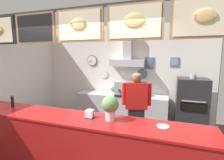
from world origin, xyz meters
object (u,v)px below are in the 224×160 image
object	(u,v)px
potted_rosemary	(114,89)
shop_worker	(136,109)
espresso_machine	(124,88)
basil_vase	(110,107)
condiment_plate	(163,126)
pizza_oven	(191,108)
potted_thyme	(145,91)
napkin_holder	(90,114)
pepper_grinder	(12,101)

from	to	relation	value
potted_rosemary	shop_worker	bearing A→B (deg)	-53.64
espresso_machine	basil_vase	world-z (taller)	basil_vase
potted_rosemary	condiment_plate	world-z (taller)	potted_rosemary
condiment_plate	pizza_oven	bearing A→B (deg)	74.89
espresso_machine	potted_rosemary	size ratio (longest dim) A/B	2.08
shop_worker	espresso_machine	distance (m)	1.28
shop_worker	condiment_plate	distance (m)	1.36
shop_worker	condiment_plate	xyz separation A→B (m)	(0.58, -1.21, 0.20)
espresso_machine	potted_thyme	xyz separation A→B (m)	(0.59, 0.04, -0.03)
condiment_plate	basil_vase	size ratio (longest dim) A/B	0.45
napkin_holder	potted_rosemary	bearing A→B (deg)	99.24
potted_thyme	condiment_plate	size ratio (longest dim) A/B	1.66
espresso_machine	condiment_plate	size ratio (longest dim) A/B	2.95
espresso_machine	napkin_holder	world-z (taller)	espresso_machine
pizza_oven	shop_worker	size ratio (longest dim) A/B	0.95
shop_worker	pepper_grinder	size ratio (longest dim) A/B	7.11
basil_vase	condiment_plate	bearing A→B (deg)	0.51
basil_vase	pepper_grinder	world-z (taller)	basil_vase
potted_thyme	potted_rosemary	bearing A→B (deg)	179.51
pizza_oven	espresso_machine	world-z (taller)	pizza_oven
potted_rosemary	pepper_grinder	world-z (taller)	pepper_grinder
pepper_grinder	napkin_holder	size ratio (longest dim) A/B	1.69
shop_worker	potted_rosemary	distance (m)	1.47
pizza_oven	potted_rosemary	world-z (taller)	pizza_oven
potted_rosemary	napkin_holder	xyz separation A→B (m)	(0.39, -2.40, 0.11)
pepper_grinder	napkin_holder	bearing A→B (deg)	-1.07
shop_worker	potted_thyme	bearing A→B (deg)	-103.67
potted_thyme	potted_rosemary	world-z (taller)	potted_thyme
napkin_holder	pepper_grinder	bearing A→B (deg)	178.93
napkin_holder	potted_thyme	bearing A→B (deg)	78.19
potted_thyme	napkin_holder	size ratio (longest dim) A/B	1.94
condiment_plate	pepper_grinder	world-z (taller)	pepper_grinder
pizza_oven	napkin_holder	size ratio (longest dim) A/B	11.35
potted_thyme	potted_rosemary	xyz separation A→B (m)	(-0.89, 0.01, -0.03)
basil_vase	potted_thyme	bearing A→B (deg)	85.81
espresso_machine	pepper_grinder	size ratio (longest dim) A/B	2.04
pizza_oven	napkin_holder	xyz separation A→B (m)	(-1.66, -2.24, 0.41)
pepper_grinder	basil_vase	bearing A→B (deg)	-0.70
potted_rosemary	napkin_holder	bearing A→B (deg)	-80.76
shop_worker	pepper_grinder	bearing A→B (deg)	17.56
pizza_oven	espresso_machine	size ratio (longest dim) A/B	3.29
condiment_plate	basil_vase	world-z (taller)	basil_vase
pizza_oven	potted_thyme	world-z (taller)	pizza_oven
shop_worker	potted_rosemary	size ratio (longest dim) A/B	7.25
potted_thyme	napkin_holder	distance (m)	2.45
condiment_plate	potted_thyme	bearing A→B (deg)	103.19
basil_vase	pepper_grinder	size ratio (longest dim) A/B	1.55
basil_vase	shop_worker	bearing A→B (deg)	82.80
condiment_plate	pepper_grinder	size ratio (longest dim) A/B	0.69
espresso_machine	condiment_plate	distance (m)	2.61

